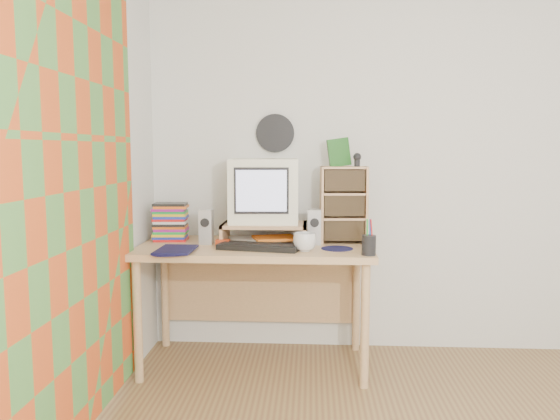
# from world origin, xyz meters

# --- Properties ---
(back_wall) EXTENTS (3.50, 0.00, 3.50)m
(back_wall) POSITION_xyz_m (0.00, 1.75, 1.25)
(back_wall) COLOR silver
(back_wall) RESTS_ON floor
(left_wall) EXTENTS (0.00, 3.50, 3.50)m
(left_wall) POSITION_xyz_m (-1.75, 0.00, 1.25)
(left_wall) COLOR silver
(left_wall) RESTS_ON floor
(curtain) EXTENTS (0.00, 2.20, 2.20)m
(curtain) POSITION_xyz_m (-1.71, 0.48, 1.15)
(curtain) COLOR #D3501D
(curtain) RESTS_ON left_wall
(wall_disc) EXTENTS (0.25, 0.02, 0.25)m
(wall_disc) POSITION_xyz_m (-0.93, 1.73, 1.43)
(wall_disc) COLOR black
(wall_disc) RESTS_ON back_wall
(desk) EXTENTS (1.40, 0.70, 0.75)m
(desk) POSITION_xyz_m (-1.03, 1.44, 0.62)
(desk) COLOR tan
(desk) RESTS_ON floor
(monitor_riser) EXTENTS (0.52, 0.30, 0.12)m
(monitor_riser) POSITION_xyz_m (-0.98, 1.48, 0.84)
(monitor_riser) COLOR tan
(monitor_riser) RESTS_ON desk
(crt_monitor) EXTENTS (0.44, 0.44, 0.40)m
(crt_monitor) POSITION_xyz_m (-0.99, 1.53, 1.07)
(crt_monitor) COLOR white
(crt_monitor) RESTS_ON monitor_riser
(speaker_left) EXTENTS (0.08, 0.08, 0.21)m
(speaker_left) POSITION_xyz_m (-1.33, 1.40, 0.86)
(speaker_left) COLOR #B2B2B7
(speaker_left) RESTS_ON desk
(speaker_right) EXTENTS (0.08, 0.08, 0.21)m
(speaker_right) POSITION_xyz_m (-0.67, 1.43, 0.86)
(speaker_right) COLOR #B2B2B7
(speaker_right) RESTS_ON desk
(keyboard) EXTENTS (0.49, 0.24, 0.03)m
(keyboard) POSITION_xyz_m (-0.99, 1.24, 0.77)
(keyboard) COLOR black
(keyboard) RESTS_ON desk
(dvd_stack) EXTENTS (0.21, 0.16, 0.29)m
(dvd_stack) POSITION_xyz_m (-1.58, 1.52, 0.89)
(dvd_stack) COLOR brown
(dvd_stack) RESTS_ON desk
(cd_rack) EXTENTS (0.29, 0.17, 0.47)m
(cd_rack) POSITION_xyz_m (-0.49, 1.51, 0.99)
(cd_rack) COLOR tan
(cd_rack) RESTS_ON desk
(mug) EXTENTS (0.16, 0.16, 0.10)m
(mug) POSITION_xyz_m (-0.73, 1.21, 0.80)
(mug) COLOR silver
(mug) RESTS_ON desk
(diary) EXTENTS (0.25, 0.19, 0.05)m
(diary) POSITION_xyz_m (-1.55, 1.12, 0.77)
(diary) COLOR #0E0E34
(diary) RESTS_ON desk
(mousepad) EXTENTS (0.22, 0.22, 0.00)m
(mousepad) POSITION_xyz_m (-0.54, 1.28, 0.75)
(mousepad) COLOR black
(mousepad) RESTS_ON desk
(pen_cup) EXTENTS (0.09, 0.09, 0.15)m
(pen_cup) POSITION_xyz_m (-0.38, 1.11, 0.83)
(pen_cup) COLOR black
(pen_cup) RESTS_ON desk
(papers) EXTENTS (0.34, 0.29, 0.04)m
(papers) POSITION_xyz_m (-0.99, 1.46, 0.77)
(papers) COLOR beige
(papers) RESTS_ON desk
(red_box) EXTENTS (0.08, 0.05, 0.04)m
(red_box) POSITION_xyz_m (-1.22, 1.33, 0.77)
(red_box) COLOR #BB3413
(red_box) RESTS_ON desk
(game_box) EXTENTS (0.14, 0.05, 0.17)m
(game_box) POSITION_xyz_m (-0.52, 1.53, 1.31)
(game_box) COLOR #1B5718
(game_box) RESTS_ON cd_rack
(webcam) EXTENTS (0.05, 0.05, 0.08)m
(webcam) POSITION_xyz_m (-0.42, 1.47, 1.26)
(webcam) COLOR black
(webcam) RESTS_ON cd_rack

